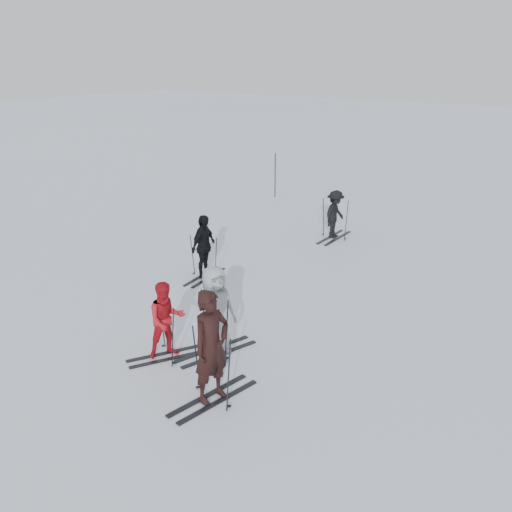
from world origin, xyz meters
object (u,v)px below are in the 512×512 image
(skier_uphill_far, at_px, (335,215))
(piste_marker, at_px, (275,175))
(skier_red, at_px, (166,321))
(skier_grey, at_px, (215,311))
(skier_uphill_left, at_px, (204,247))
(skier_near_dark, at_px, (211,348))

(skier_uphill_far, bearing_deg, piste_marker, 51.21)
(skier_red, distance_m, piste_marker, 13.40)
(skier_grey, height_order, skier_uphill_left, skier_grey)
(skier_uphill_left, distance_m, piste_marker, 9.23)
(skier_grey, relative_size, skier_uphill_left, 1.07)
(skier_uphill_left, bearing_deg, skier_grey, -144.06)
(skier_near_dark, relative_size, skier_red, 1.30)
(skier_grey, bearing_deg, skier_uphill_far, 28.84)
(skier_red, bearing_deg, piste_marker, 54.18)
(piste_marker, bearing_deg, skier_near_dark, -60.74)
(skier_red, height_order, skier_grey, skier_grey)
(skier_near_dark, distance_m, skier_grey, 1.64)
(skier_grey, bearing_deg, piste_marker, 45.91)
(skier_grey, bearing_deg, skier_red, 152.92)
(skier_near_dark, height_order, skier_red, skier_near_dark)
(skier_near_dark, height_order, piste_marker, skier_near_dark)
(skier_uphill_far, height_order, piste_marker, piste_marker)
(skier_grey, bearing_deg, skier_near_dark, -125.03)
(skier_uphill_left, bearing_deg, piste_marker, 14.50)
(skier_red, distance_m, skier_uphill_left, 4.20)
(skier_near_dark, bearing_deg, piste_marker, 38.52)
(skier_red, distance_m, skier_grey, 0.94)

